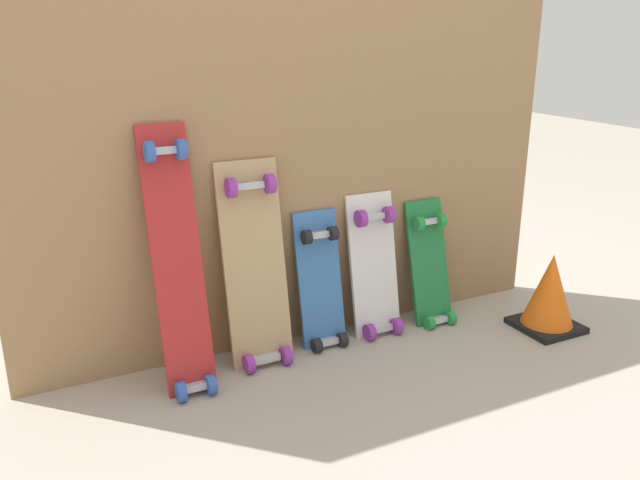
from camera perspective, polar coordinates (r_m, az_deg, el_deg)
name	(u,v)px	position (r m, az deg, el deg)	size (l,w,h in m)	color
ground_plane	(312,340)	(2.59, -0.70, -8.75)	(12.00, 12.00, 0.00)	#A89E8E
plywood_wall_panel	(303,132)	(2.40, -1.50, 9.48)	(2.17, 0.04, 1.62)	#99724C
skateboard_red	(179,271)	(2.20, -12.33, -2.66)	(0.16, 0.29, 0.94)	#B22626
skateboard_natural	(256,273)	(2.34, -5.65, -2.91)	(0.23, 0.22, 0.80)	tan
skateboard_blue	(321,288)	(2.49, 0.09, -4.26)	(0.18, 0.18, 0.59)	#386BAD
skateboard_white	(375,272)	(2.59, 4.85, -2.86)	(0.20, 0.19, 0.62)	silver
skateboard_green	(430,271)	(2.72, 9.68, -2.70)	(0.17, 0.20, 0.57)	#1E7238
traffic_cone	(550,293)	(2.78, 19.55, -4.39)	(0.24, 0.24, 0.32)	black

